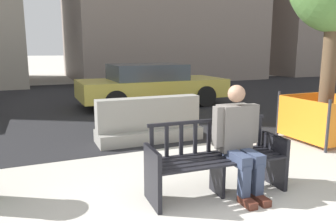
# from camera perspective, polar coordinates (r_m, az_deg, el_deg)

# --- Properties ---
(street_asphalt) EXTENTS (120.00, 12.00, 0.01)m
(street_asphalt) POSITION_cam_1_polar(r_m,az_deg,el_deg) (11.39, -15.88, 1.71)
(street_asphalt) COLOR black
(street_asphalt) RESTS_ON ground
(street_bench) EXTENTS (1.71, 0.61, 0.88)m
(street_bench) POSITION_cam_1_polar(r_m,az_deg,el_deg) (4.03, 8.46, -8.58)
(street_bench) COLOR black
(street_bench) RESTS_ON ground
(seated_person) EXTENTS (0.59, 0.74, 1.31)m
(seated_person) POSITION_cam_1_polar(r_m,az_deg,el_deg) (4.02, 12.17, -4.36)
(seated_person) COLOR #66605B
(seated_person) RESTS_ON ground
(jersey_barrier_centre) EXTENTS (2.01, 0.71, 0.84)m
(jersey_barrier_centre) POSITION_cam_1_polar(r_m,az_deg,el_deg) (6.27, -3.34, -1.97)
(jersey_barrier_centre) COLOR gray
(jersey_barrier_centre) RESTS_ON ground
(construction_fence) EXTENTS (1.24, 1.24, 0.91)m
(construction_fence) POSITION_cam_1_polar(r_m,az_deg,el_deg) (6.94, 25.58, -0.79)
(construction_fence) COLOR #2D2D33
(construction_fence) RESTS_ON ground
(car_taxi_near) EXTENTS (4.51, 2.03, 1.29)m
(car_taxi_near) POSITION_cam_1_polar(r_m,az_deg,el_deg) (10.24, -2.99, 4.81)
(car_taxi_near) COLOR #DBC64C
(car_taxi_near) RESTS_ON ground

